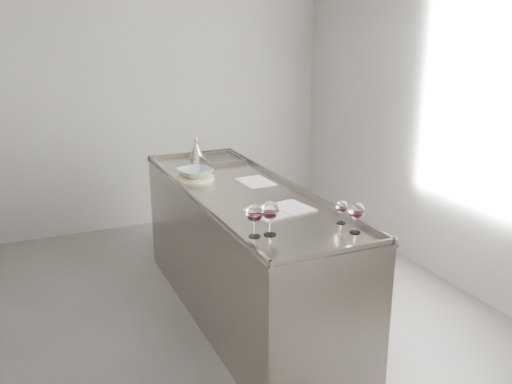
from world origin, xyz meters
name	(u,v)px	position (x,y,z in m)	size (l,w,h in m)	color
room_shell	(185,141)	(0.00, 0.00, 1.40)	(4.54, 5.04, 2.84)	#53504E
counter	(244,254)	(0.50, 0.30, 0.47)	(0.77, 2.42, 0.97)	gray
wine_glass_left	(254,214)	(0.23, -0.50, 1.07)	(0.10, 0.10, 0.19)	white
wine_glass_middle	(270,211)	(0.31, -0.51, 1.08)	(0.10, 0.10, 0.20)	white
wine_glass_right	(356,211)	(0.76, -0.67, 1.07)	(0.09, 0.09, 0.18)	white
wine_glass_small	(342,207)	(0.77, -0.51, 1.04)	(0.07, 0.07, 0.14)	white
notebook	(280,210)	(0.54, -0.17, 0.95)	(0.43, 0.33, 0.02)	silver
loose_paper_top	(256,182)	(0.67, 0.49, 0.94)	(0.21, 0.30, 0.00)	silver
trivet	(195,178)	(0.29, 0.74, 0.95)	(0.28, 0.28, 0.02)	beige
ceramic_bowl	(195,173)	(0.29, 0.74, 0.99)	(0.25, 0.25, 0.06)	#92A2A9
wine_funnel	(196,151)	(0.51, 1.38, 1.00)	(0.14, 0.14, 0.20)	gray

